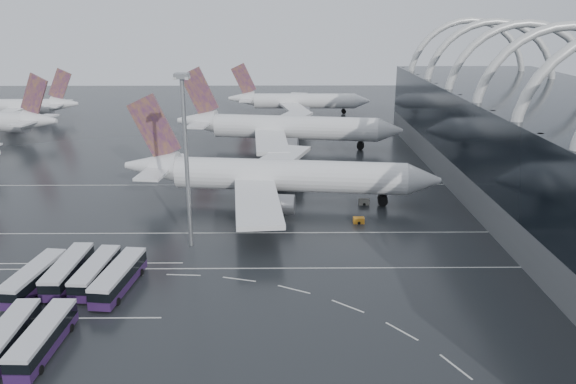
{
  "coord_description": "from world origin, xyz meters",
  "views": [
    {
      "loc": [
        5.32,
        -78.06,
        36.76
      ],
      "look_at": [
        6.18,
        13.29,
        7.0
      ],
      "focal_mm": 35.0,
      "sensor_mm": 36.0,
      "label": 1
    }
  ],
  "objects_px": {
    "bus_row_near_b": "(68,271)",
    "jet_remote_far": "(22,107)",
    "bus_row_far_c": "(43,338)",
    "gse_cart_belly_b": "(364,202)",
    "bus_row_far_b": "(7,338)",
    "airliner_gate_b": "(284,128)",
    "gse_cart_belly_a": "(359,220)",
    "bus_row_near_d": "(119,277)",
    "airliner_main": "(274,176)",
    "floodlight_mast": "(185,141)",
    "airliner_gate_c": "(297,101)",
    "bus_row_near_a": "(34,278)",
    "gse_cart_belly_c": "(271,212)",
    "bus_row_near_c": "(96,272)"
  },
  "relations": [
    {
      "from": "bus_row_near_d",
      "to": "floodlight_mast",
      "type": "bearing_deg",
      "value": -19.62
    },
    {
      "from": "bus_row_far_c",
      "to": "gse_cart_belly_a",
      "type": "distance_m",
      "value": 56.76
    },
    {
      "from": "bus_row_near_c",
      "to": "bus_row_near_b",
      "type": "bearing_deg",
      "value": 87.73
    },
    {
      "from": "jet_remote_far",
      "to": "bus_row_far_b",
      "type": "height_order",
      "value": "jet_remote_far"
    },
    {
      "from": "airliner_gate_b",
      "to": "bus_row_near_d",
      "type": "xyz_separation_m",
      "value": [
        -22.8,
        -83.63,
        -3.66
      ]
    },
    {
      "from": "floodlight_mast",
      "to": "gse_cart_belly_b",
      "type": "height_order",
      "value": "floodlight_mast"
    },
    {
      "from": "airliner_main",
      "to": "airliner_gate_c",
      "type": "xyz_separation_m",
      "value": [
        6.95,
        99.38,
        -0.71
      ]
    },
    {
      "from": "bus_row_near_b",
      "to": "gse_cart_belly_c",
      "type": "xyz_separation_m",
      "value": [
        28.14,
        27.08,
        -1.14
      ]
    },
    {
      "from": "airliner_main",
      "to": "airliner_gate_c",
      "type": "distance_m",
      "value": 99.62
    },
    {
      "from": "bus_row_near_a",
      "to": "bus_row_near_d",
      "type": "bearing_deg",
      "value": -83.06
    },
    {
      "from": "airliner_gate_b",
      "to": "gse_cart_belly_a",
      "type": "xyz_separation_m",
      "value": [
        13.43,
        -58.83,
        -4.95
      ]
    },
    {
      "from": "floodlight_mast",
      "to": "gse_cart_belly_a",
      "type": "bearing_deg",
      "value": 18.59
    },
    {
      "from": "bus_row_near_d",
      "to": "bus_row_far_c",
      "type": "height_order",
      "value": "bus_row_near_d"
    },
    {
      "from": "airliner_gate_c",
      "to": "bus_row_near_a",
      "type": "distance_m",
      "value": 141.92
    },
    {
      "from": "airliner_gate_c",
      "to": "jet_remote_far",
      "type": "relative_size",
      "value": 1.28
    },
    {
      "from": "airliner_main",
      "to": "bus_row_near_c",
      "type": "relative_size",
      "value": 4.89
    },
    {
      "from": "airliner_gate_b",
      "to": "bus_row_near_c",
      "type": "bearing_deg",
      "value": -99.34
    },
    {
      "from": "bus_row_near_b",
      "to": "floodlight_mast",
      "type": "bearing_deg",
      "value": -48.42
    },
    {
      "from": "airliner_gate_b",
      "to": "airliner_gate_c",
      "type": "relative_size",
      "value": 1.22
    },
    {
      "from": "airliner_gate_b",
      "to": "gse_cart_belly_a",
      "type": "distance_m",
      "value": 60.55
    },
    {
      "from": "airliner_gate_b",
      "to": "bus_row_near_b",
      "type": "distance_m",
      "value": 87.09
    },
    {
      "from": "airliner_main",
      "to": "bus_row_near_c",
      "type": "height_order",
      "value": "airliner_main"
    },
    {
      "from": "jet_remote_far",
      "to": "bus_row_near_b",
      "type": "xyz_separation_m",
      "value": [
        60.71,
        -123.82,
        -2.8
      ]
    },
    {
      "from": "airliner_main",
      "to": "bus_row_near_a",
      "type": "xyz_separation_m",
      "value": [
        -32.4,
        -36.94,
        -3.56
      ]
    },
    {
      "from": "bus_row_near_a",
      "to": "gse_cart_belly_c",
      "type": "bearing_deg",
      "value": -40.78
    },
    {
      "from": "airliner_gate_c",
      "to": "bus_row_near_b",
      "type": "bearing_deg",
      "value": -104.0
    },
    {
      "from": "airliner_main",
      "to": "bus_row_far_c",
      "type": "xyz_separation_m",
      "value": [
        -25.15,
        -51.73,
        -3.61
      ]
    },
    {
      "from": "floodlight_mast",
      "to": "gse_cart_belly_b",
      "type": "distance_m",
      "value": 40.56
    },
    {
      "from": "bus_row_near_c",
      "to": "gse_cart_belly_b",
      "type": "height_order",
      "value": "bus_row_near_c"
    },
    {
      "from": "gse_cart_belly_b",
      "to": "bus_row_far_c",
      "type": "bearing_deg",
      "value": -130.82
    },
    {
      "from": "bus_row_far_b",
      "to": "floodlight_mast",
      "type": "height_order",
      "value": "floodlight_mast"
    },
    {
      "from": "bus_row_near_b",
      "to": "bus_row_far_b",
      "type": "height_order",
      "value": "bus_row_near_b"
    },
    {
      "from": "airliner_main",
      "to": "gse_cart_belly_c",
      "type": "relative_size",
      "value": 26.36
    },
    {
      "from": "bus_row_far_c",
      "to": "gse_cart_belly_b",
      "type": "bearing_deg",
      "value": -38.8
    },
    {
      "from": "bus_row_near_b",
      "to": "jet_remote_far",
      "type": "bearing_deg",
      "value": 27.33
    },
    {
      "from": "airliner_main",
      "to": "airliner_gate_b",
      "type": "xyz_separation_m",
      "value": [
        2.05,
        46.72,
        0.14
      ]
    },
    {
      "from": "airliner_gate_c",
      "to": "bus_row_near_a",
      "type": "bearing_deg",
      "value": -105.29
    },
    {
      "from": "gse_cart_belly_c",
      "to": "floodlight_mast",
      "type": "bearing_deg",
      "value": -132.38
    },
    {
      "from": "airliner_main",
      "to": "airliner_gate_b",
      "type": "relative_size",
      "value": 1.0
    },
    {
      "from": "airliner_gate_c",
      "to": "bus_row_near_b",
      "type": "relative_size",
      "value": 3.91
    },
    {
      "from": "gse_cart_belly_b",
      "to": "airliner_gate_c",
      "type": "bearing_deg",
      "value": 96.13
    },
    {
      "from": "bus_row_far_b",
      "to": "gse_cart_belly_b",
      "type": "distance_m",
      "value": 68.43
    },
    {
      "from": "airliner_main",
      "to": "gse_cart_belly_a",
      "type": "relative_size",
      "value": 31.79
    },
    {
      "from": "airliner_gate_c",
      "to": "gse_cart_belly_b",
      "type": "relative_size",
      "value": 25.44
    },
    {
      "from": "gse_cart_belly_a",
      "to": "gse_cart_belly_c",
      "type": "relative_size",
      "value": 0.83
    },
    {
      "from": "bus_row_near_c",
      "to": "gse_cart_belly_c",
      "type": "relative_size",
      "value": 5.38
    },
    {
      "from": "airliner_main",
      "to": "floodlight_mast",
      "type": "relative_size",
      "value": 2.27
    },
    {
      "from": "bus_row_near_b",
      "to": "airliner_gate_b",
      "type": "bearing_deg",
      "value": -19.35
    },
    {
      "from": "bus_row_near_a",
      "to": "bus_row_near_d",
      "type": "relative_size",
      "value": 0.97
    },
    {
      "from": "bus_row_far_c",
      "to": "gse_cart_belly_b",
      "type": "distance_m",
      "value": 65.78
    }
  ]
}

